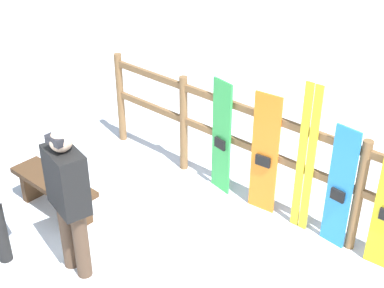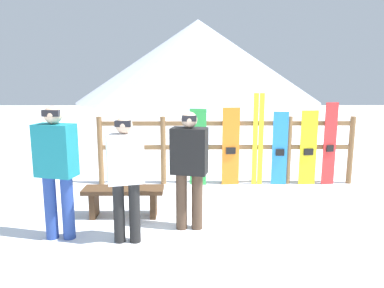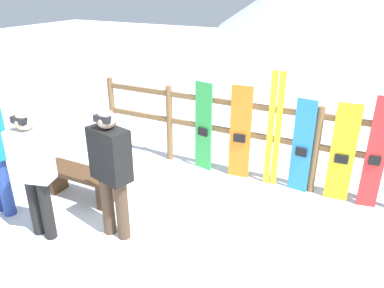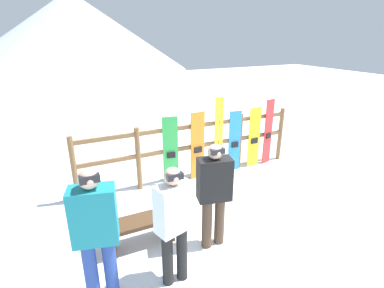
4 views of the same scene
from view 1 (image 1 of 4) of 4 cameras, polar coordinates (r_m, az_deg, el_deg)
name	(u,v)px [view 1 (image 1 of 4)]	position (r m, az deg, el deg)	size (l,w,h in m)	color
fence	(262,148)	(5.91, 7.45, -0.46)	(4.73, 0.10, 1.26)	brown
bench	(54,188)	(6.15, -14.50, -4.61)	(1.14, 0.36, 0.43)	#4C331E
person_black	(68,195)	(4.97, -13.05, -5.31)	(0.50, 0.35, 1.56)	#4C3828
snowboard_green	(221,138)	(6.15, 3.15, 0.66)	(0.30, 0.10, 1.41)	green
snowboard_orange	(265,155)	(5.84, 7.75, -1.15)	(0.32, 0.08, 1.43)	orange
ski_pair_yellow	(306,160)	(5.56, 12.06, -1.68)	(0.20, 0.02, 1.69)	yellow
snowboard_blue	(340,189)	(5.50, 15.47, -4.64)	(0.28, 0.08, 1.36)	#288CE0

